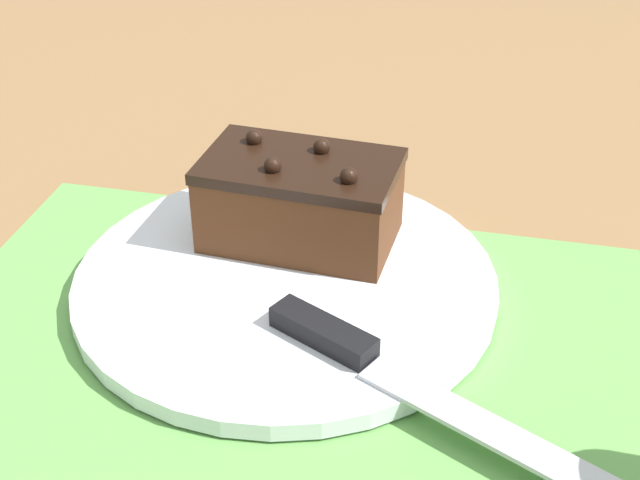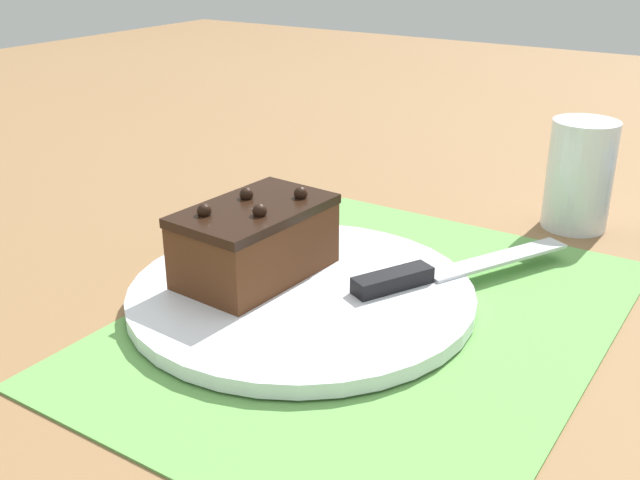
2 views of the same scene
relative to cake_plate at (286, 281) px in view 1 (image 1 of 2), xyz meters
The scene contains 5 objects.
ground_plane 0.07m from the cake_plate, 99.83° to the left, with size 3.00×3.00×0.00m, color olive.
placemat_woven 0.07m from the cake_plate, 99.83° to the left, with size 0.46×0.34×0.00m, color #609E4C.
cake_plate is the anchor object (origin of this frame).
chocolate_cake 0.06m from the cake_plate, 89.29° to the right, with size 0.14×0.09×0.07m.
serving_knife 0.11m from the cake_plate, 131.52° to the left, with size 0.21×0.12×0.01m.
Camera 1 is at (-0.12, 0.41, 0.36)m, focal length 50.00 mm.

